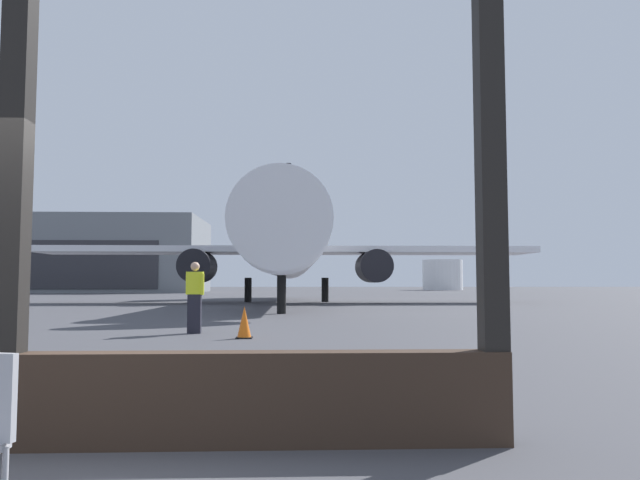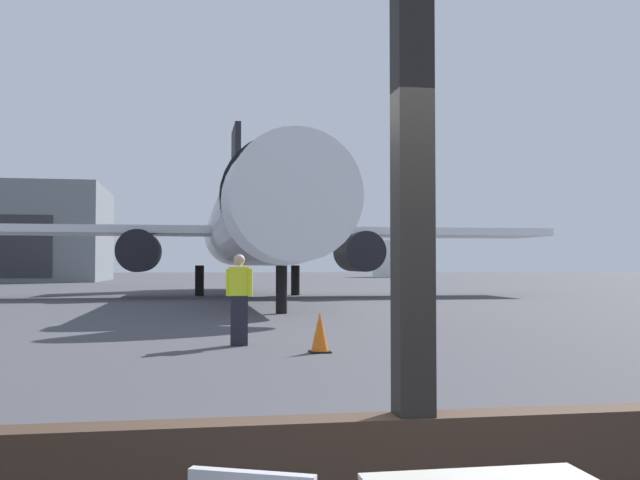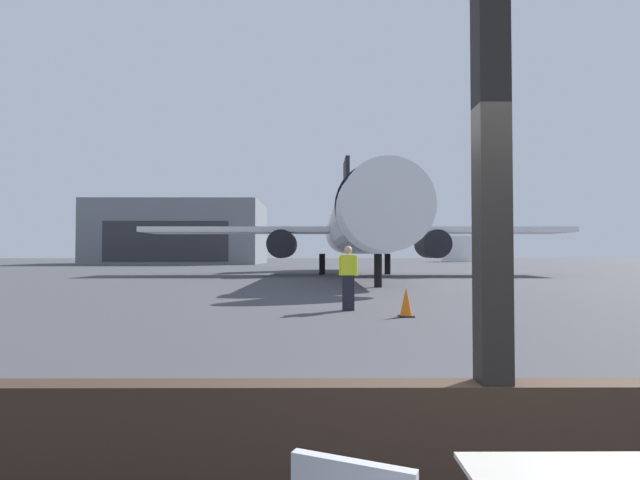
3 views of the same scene
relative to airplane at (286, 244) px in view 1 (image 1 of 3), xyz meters
The scene contains 7 objects.
ground_plane 10.13m from the airplane, 99.79° to the left, with size 220.00×220.00×0.00m, color #424247.
window_frame 30.73m from the airplane, 93.03° to the right, with size 7.65×0.24×4.03m.
airplane is the anchor object (origin of this frame).
ground_crew_worker 20.63m from the airplane, 95.36° to the right, with size 0.49×0.35×1.74m.
traffic_cone 21.96m from the airplane, 91.54° to the right, with size 0.36×0.36×0.72m.
distant_hangar 46.51m from the airplane, 119.79° to the left, with size 24.01×15.66×9.05m.
fuel_storage_tank 61.85m from the airplane, 67.93° to the left, with size 6.12×6.12×4.65m, color white.
Camera 1 is at (2.17, -4.72, 1.25)m, focal length 33.99 mm.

